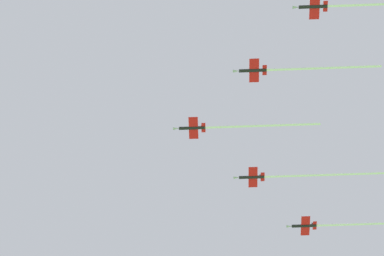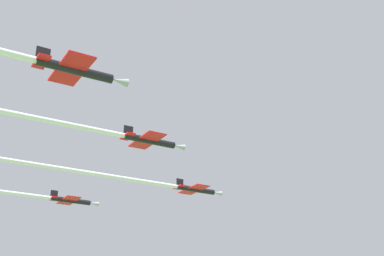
{
  "view_description": "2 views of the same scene",
  "coord_description": "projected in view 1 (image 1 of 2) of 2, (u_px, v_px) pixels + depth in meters",
  "views": [
    {
      "loc": [
        -25.57,
        -68.4,
        2.43
      ],
      "look_at": [
        -4.21,
        -7.67,
        169.99
      ],
      "focal_mm": 50.77,
      "sensor_mm": 36.0,
      "label": 1
    },
    {
      "loc": [
        77.86,
        55.74,
        141.69
      ],
      "look_at": [
        10.43,
        2.86,
        176.3
      ],
      "focal_mm": 48.95,
      "sensor_mm": 36.0,
      "label": 2
    }
  ],
  "objects": [
    {
      "name": "jet_lead",
      "position": [
        231.0,
        127.0,
        179.35
      ],
      "size": [
        45.72,
        19.79,
        2.26
      ],
      "rotation": [
        0.0,
        0.0,
        1.2
      ],
      "color": "black"
    },
    {
      "name": "jet_starboard_inner",
      "position": [
        293.0,
        176.0,
        186.58
      ],
      "size": [
        48.91,
        21.04,
        2.26
      ],
      "rotation": [
        0.0,
        0.0,
        1.2
      ],
      "color": "black"
    },
    {
      "name": "jet_port_outer",
      "position": [
        345.0,
        6.0,
        165.84
      ],
      "size": [
        39.06,
        17.18,
        2.26
      ],
      "rotation": [
        0.0,
        0.0,
        1.2
      ],
      "color": "black"
    },
    {
      "name": "jet_starboard_outer",
      "position": [
        335.0,
        225.0,
        191.96
      ],
      "size": [
        41.42,
        18.11,
        2.26
      ],
      "rotation": [
        0.0,
        0.0,
        1.2
      ],
      "color": "black"
    },
    {
      "name": "jet_port_inner",
      "position": [
        291.0,
        69.0,
        171.61
      ],
      "size": [
        44.0,
        19.11,
        2.26
      ],
      "rotation": [
        0.0,
        0.0,
        1.2
      ],
      "color": "black"
    }
  ]
}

